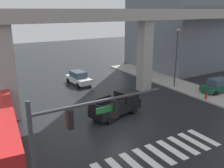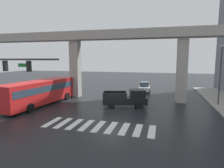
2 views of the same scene
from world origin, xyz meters
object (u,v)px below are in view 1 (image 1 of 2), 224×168
Objects in this scene: sedan_dark_green at (219,86)px; street_lamp_mid_block at (177,52)px; pickup_truck at (118,105)px; fire_hydrant at (206,97)px; traffic_signal_mast at (73,134)px; sedan_white at (79,78)px.

street_lamp_mid_block reaches higher than sedan_dark_green.
fire_hydrant is (10.13, -1.75, -0.56)m from pickup_truck.
street_lamp_mid_block is at bearing 33.85° from traffic_signal_mast.
street_lamp_mid_block reaches higher than pickup_truck.
sedan_dark_green is at bearing -43.18° from sedan_white.
sedan_dark_green reaches higher than fire_hydrant.
pickup_truck reaches higher than sedan_white.
sedan_white is at bearing 125.73° from fire_hydrant.
pickup_truck is at bearing 48.28° from traffic_signal_mast.
sedan_white is 0.99× the size of sedan_dark_green.
traffic_signal_mast reaches higher than sedan_white.
street_lamp_mid_block is at bearing 17.82° from pickup_truck.
pickup_truck is 13.53m from sedan_dark_green.
street_lamp_mid_block is at bearing -38.53° from sedan_white.
traffic_signal_mast is at bearing -146.15° from street_lamp_mid_block.
sedan_dark_green is (12.56, -11.79, 0.00)m from sedan_white.
sedan_white is 12.80m from street_lamp_mid_block.
pickup_truck is 6.36× the size of fire_hydrant.
sedan_white is at bearing 136.82° from sedan_dark_green.
sedan_dark_green is 5.25× the size of fire_hydrant.
street_lamp_mid_block is at bearing 85.55° from fire_hydrant.
street_lamp_mid_block is (9.59, -7.63, 3.70)m from sedan_white.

